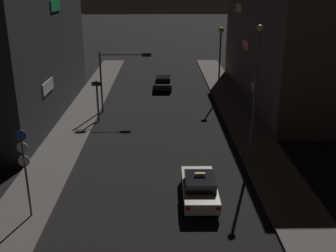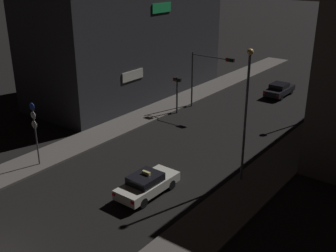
% 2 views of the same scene
% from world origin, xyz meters
% --- Properties ---
extents(sidewalk_left, '(3.11, 52.43, 0.16)m').
position_xyz_m(sidewalk_left, '(-7.07, 24.22, 0.08)').
color(sidewalk_left, '#5B5651').
rests_on(sidewalk_left, ground_plane).
extents(sidewalk_right, '(3.11, 52.43, 0.16)m').
position_xyz_m(sidewalk_right, '(7.07, 24.22, 0.08)').
color(sidewalk_right, '#5B5651').
rests_on(sidewalk_right, ground_plane).
extents(building_facade_right, '(11.53, 24.77, 11.74)m').
position_xyz_m(building_facade_right, '(14.35, 29.92, 5.87)').
color(building_facade_right, '#514C47').
rests_on(building_facade_right, ground_plane).
extents(taxi, '(1.86, 4.47, 1.62)m').
position_xyz_m(taxi, '(2.17, 9.23, 0.74)').
color(taxi, silver).
rests_on(taxi, ground_plane).
extents(far_car, '(1.83, 4.46, 1.42)m').
position_xyz_m(far_car, '(0.33, 33.56, 0.73)').
color(far_car, black).
rests_on(far_car, ground_plane).
extents(traffic_light_overhead, '(4.59, 0.42, 5.53)m').
position_xyz_m(traffic_light_overhead, '(-3.55, 24.96, 4.00)').
color(traffic_light_overhead, '#47474C').
rests_on(traffic_light_overhead, ground_plane).
extents(traffic_light_left_kerb, '(0.80, 0.42, 3.56)m').
position_xyz_m(traffic_light_left_kerb, '(-5.27, 22.45, 2.56)').
color(traffic_light_left_kerb, '#47474C').
rests_on(traffic_light_left_kerb, ground_plane).
extents(sign_pole_left, '(0.56, 0.10, 4.58)m').
position_xyz_m(sign_pole_left, '(-6.44, 7.51, 2.91)').
color(sign_pole_left, '#47474C').
rests_on(sign_pole_left, sidewalk_left).
extents(street_lamp_near_block, '(0.39, 0.39, 8.69)m').
position_xyz_m(street_lamp_near_block, '(6.03, 14.29, 5.26)').
color(street_lamp_near_block, '#47474C').
rests_on(street_lamp_near_block, sidewalk_right).
extents(street_lamp_far_block, '(0.55, 0.55, 7.05)m').
position_xyz_m(street_lamp_far_block, '(5.93, 29.23, 5.17)').
color(street_lamp_far_block, '#47474C').
rests_on(street_lamp_far_block, sidewalk_right).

